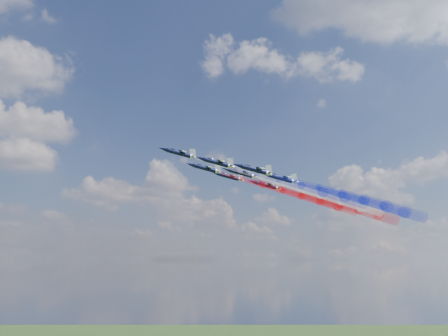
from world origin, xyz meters
TOP-DOWN VIEW (x-y plane):
  - jet_lead at (4.28, 17.91)m, footprint 16.62×14.76m
  - trail_lead at (32.20, 8.48)m, footprint 47.24×20.04m
  - jet_inner_left at (12.58, 7.04)m, footprint 16.62×14.76m
  - trail_inner_left at (40.50, -2.40)m, footprint 47.24×20.04m
  - jet_inner_right at (17.80, 23.83)m, footprint 16.62×14.76m
  - trail_inner_right at (45.72, 14.40)m, footprint 47.24×20.04m
  - jet_outer_left at (19.00, -5.39)m, footprint 16.62×14.76m
  - trail_outer_left at (46.92, -14.83)m, footprint 47.24×20.04m
  - jet_center_third at (25.57, 11.87)m, footprint 16.62×14.76m
  - trail_center_third at (53.49, 2.44)m, footprint 47.24×20.04m
  - jet_outer_right at (32.81, 31.48)m, footprint 16.62×14.76m
  - trail_outer_right at (60.73, 22.05)m, footprint 47.24×20.04m
  - jet_rear_left at (32.66, -1.23)m, footprint 16.62×14.76m
  - trail_rear_left at (60.58, -10.66)m, footprint 47.24×20.04m
  - jet_rear_right at (40.43, 17.65)m, footprint 16.62×14.76m
  - trail_rear_right at (68.34, 8.21)m, footprint 47.24×20.04m

SIDE VIEW (x-z plane):
  - trail_rear_left at x=60.58m, z-range 135.26..150.82m
  - trail_rear_right at x=68.34m, z-range 135.76..151.32m
  - trail_outer_left at x=46.92m, z-range 136.29..151.85m
  - trail_center_third at x=53.49m, z-range 138.19..153.75m
  - trail_inner_left at x=40.50m, z-range 139.90..155.46m
  - trail_outer_right at x=60.73m, z-range 140.21..155.77m
  - trail_inner_right at x=45.72m, z-range 140.96..156.52m
  - jet_rear_left at x=32.66m, z-range 146.11..153.46m
  - jet_rear_right at x=40.43m, z-range 146.60..153.96m
  - jet_outer_left at x=19.00m, z-range 147.13..154.49m
  - trail_lead at x=32.20m, z-range 144.05..159.61m
  - jet_center_third at x=25.57m, z-range 149.03..156.39m
  - jet_inner_left at x=12.58m, z-range 150.74..158.10m
  - jet_outer_right at x=32.81m, z-range 151.06..158.41m
  - jet_inner_right at x=17.80m, z-range 151.80..159.16m
  - jet_lead at x=4.28m, z-range 154.90..162.25m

